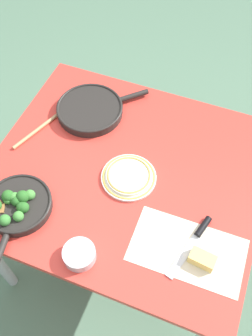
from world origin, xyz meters
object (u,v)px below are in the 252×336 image
object	(u,v)px
wooden_spoon	(54,117)
dinner_plate_stack	(129,176)
skillet_broccoli	(17,205)
grater_knife	(196,238)
cheese_block	(202,259)
skillet_eggs	(91,109)
prep_bowl_steel	(79,254)

from	to	relation	value
wooden_spoon	dinner_plate_stack	xyz separation A→B (m)	(0.42, -0.17, 0.01)
skillet_broccoli	wooden_spoon	world-z (taller)	skillet_broccoli
skillet_broccoli	grater_knife	size ratio (longest dim) A/B	1.40
wooden_spoon	cheese_block	world-z (taller)	cheese_block
skillet_eggs	prep_bowl_steel	bearing A→B (deg)	-113.27
skillet_eggs	dinner_plate_stack	size ratio (longest dim) A/B	1.63
prep_bowl_steel	dinner_plate_stack	bearing A→B (deg)	83.59
dinner_plate_stack	wooden_spoon	bearing A→B (deg)	157.90
grater_knife	dinner_plate_stack	bearing A→B (deg)	-100.63
cheese_block	prep_bowl_steel	size ratio (longest dim) A/B	0.83
wooden_spoon	grater_knife	xyz separation A→B (m)	(0.73, -0.32, 0.00)
wooden_spoon	dinner_plate_stack	world-z (taller)	dinner_plate_stack
wooden_spoon	cheese_block	xyz separation A→B (m)	(0.77, -0.39, 0.01)
skillet_eggs	dinner_plate_stack	distance (m)	0.38
skillet_eggs	prep_bowl_steel	distance (m)	0.67
grater_knife	prep_bowl_steel	world-z (taller)	prep_bowl_steel
dinner_plate_stack	skillet_eggs	bearing A→B (deg)	137.22
wooden_spoon	skillet_eggs	bearing A→B (deg)	-36.07
wooden_spoon	grater_knife	size ratio (longest dim) A/B	1.33
skillet_eggs	cheese_block	bearing A→B (deg)	-81.83
cheese_block	prep_bowl_steel	xyz separation A→B (m)	(-0.39, -0.14, 0.00)
dinner_plate_stack	prep_bowl_steel	world-z (taller)	prep_bowl_steel
wooden_spoon	dinner_plate_stack	size ratio (longest dim) A/B	1.62
wooden_spoon	prep_bowl_steel	xyz separation A→B (m)	(0.38, -0.53, 0.01)
wooden_spoon	prep_bowl_steel	world-z (taller)	prep_bowl_steel
grater_knife	cheese_block	distance (m)	0.08
skillet_eggs	grater_knife	world-z (taller)	skillet_eggs
skillet_broccoli	cheese_block	xyz separation A→B (m)	(0.68, 0.05, -0.01)
skillet_eggs	grater_knife	bearing A→B (deg)	-79.23
prep_bowl_steel	skillet_broccoli	bearing A→B (deg)	163.60
skillet_eggs	grater_knife	distance (m)	0.72
wooden_spoon	skillet_broccoli	bearing A→B (deg)	-149.03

